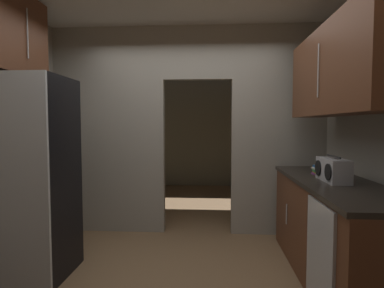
{
  "coord_description": "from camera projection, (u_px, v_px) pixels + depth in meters",
  "views": [
    {
      "loc": [
        0.33,
        -2.77,
        1.45
      ],
      "look_at": [
        0.1,
        0.84,
        1.23
      ],
      "focal_mm": 29.79,
      "sensor_mm": 36.0,
      "label": 1
    }
  ],
  "objects": [
    {
      "name": "book_stack",
      "position": [
        319.0,
        170.0,
        3.29
      ],
      "size": [
        0.14,
        0.17,
        0.09
      ],
      "color": "#8C3893",
      "rests_on": "lower_cabinet_run"
    },
    {
      "name": "boombox",
      "position": [
        333.0,
        170.0,
        2.89
      ],
      "size": [
        0.19,
        0.44,
        0.24
      ],
      "color": "#B2B2B7",
      "rests_on": "lower_cabinet_run"
    },
    {
      "name": "adjoining_room_shell",
      "position": [
        196.0,
        129.0,
        6.49
      ],
      "size": [
        3.59,
        3.39,
        2.73
      ],
      "color": "gray",
      "rests_on": "ground"
    },
    {
      "name": "upper_cabinet_counterside",
      "position": [
        339.0,
        70.0,
        2.84
      ],
      "size": [
        0.36,
        1.91,
        0.8
      ],
      "color": "brown"
    },
    {
      "name": "dishwasher",
      "position": [
        320.0,
        261.0,
        2.36
      ],
      "size": [
        0.02,
        0.56,
        0.87
      ],
      "color": "#B7BABC",
      "rests_on": "ground"
    },
    {
      "name": "lower_cabinet_run",
      "position": [
        335.0,
        231.0,
        2.93
      ],
      "size": [
        0.68,
        2.12,
        0.93
      ],
      "color": "brown",
      "rests_on": "ground"
    },
    {
      "name": "kitchen_partition",
      "position": [
        185.0,
        125.0,
        4.24
      ],
      "size": [
        3.59,
        0.12,
        2.73
      ],
      "color": "#9E998C",
      "rests_on": "ground"
    },
    {
      "name": "ground",
      "position": [
        175.0,
        285.0,
        2.87
      ],
      "size": [
        20.0,
        20.0,
        0.0
      ],
      "primitive_type": "plane",
      "color": "brown"
    },
    {
      "name": "upper_cabinet_fridgeside",
      "position": [
        9.0,
        34.0,
        3.05
      ],
      "size": [
        0.36,
        0.81,
        0.79
      ],
      "color": "brown"
    },
    {
      "name": "refrigerator",
      "position": [
        29.0,
        177.0,
        3.02
      ],
      "size": [
        0.74,
        0.71,
        1.9
      ],
      "color": "black",
      "rests_on": "ground"
    }
  ]
}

